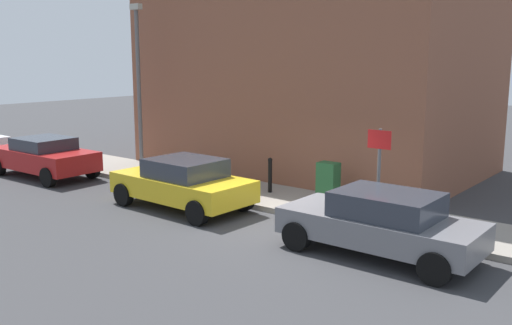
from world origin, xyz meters
name	(u,v)px	position (x,y,z in m)	size (l,w,h in m)	color
ground	(288,228)	(0.00, 0.00, 0.00)	(80.00, 80.00, 0.00)	#38383A
sidewalk	(177,179)	(2.00, 6.00, 0.07)	(2.39, 30.00, 0.15)	gray
corner_building	(316,41)	(6.93, 3.77, 4.63)	(7.56, 11.54, 9.27)	brown
car_grey	(381,222)	(-0.35, -2.63, 0.72)	(1.87, 4.16, 1.38)	slate
car_yellow	(183,183)	(-0.29, 3.31, 0.73)	(2.03, 4.07, 1.40)	gold
car_red	(44,156)	(-0.37, 10.05, 0.72)	(1.99, 4.15, 1.37)	maroon
utility_cabinet	(328,185)	(2.11, 0.18, 0.68)	(0.46, 0.61, 1.15)	#1E4C28
bollard_near_cabinet	(270,174)	(2.21, 2.23, 0.70)	(0.14, 0.14, 1.04)	black
bollard_far_kerb	(207,174)	(1.06, 3.70, 0.70)	(0.14, 0.14, 1.04)	black
street_sign	(379,162)	(1.25, -1.73, 1.66)	(0.08, 0.60, 2.30)	#59595B
lamppost	(139,80)	(2.22, 8.02, 3.30)	(0.20, 0.44, 5.72)	#59595B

